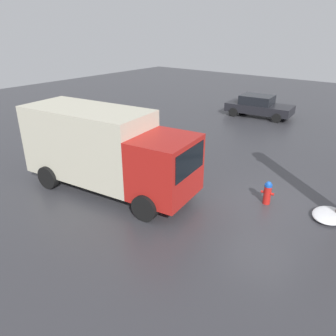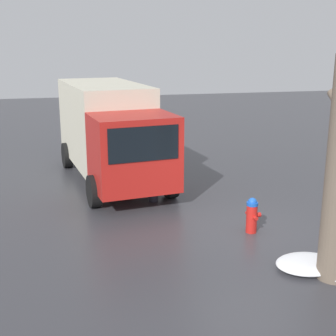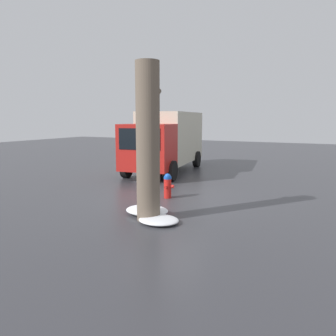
{
  "view_description": "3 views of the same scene",
  "coord_description": "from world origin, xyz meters",
  "px_view_note": "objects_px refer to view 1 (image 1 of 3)",
  "views": [
    {
      "loc": [
        -3.58,
        10.19,
        5.85
      ],
      "look_at": [
        2.9,
        2.0,
        1.28
      ],
      "focal_mm": 35.0,
      "sensor_mm": 36.0,
      "label": 1
    },
    {
      "loc": [
        -9.64,
        4.33,
        4.38
      ],
      "look_at": [
        1.85,
        1.6,
        1.2
      ],
      "focal_mm": 50.0,
      "sensor_mm": 36.0,
      "label": 2
    },
    {
      "loc": [
        -9.94,
        -4.99,
        2.72
      ],
      "look_at": [
        1.93,
        0.95,
        0.73
      ],
      "focal_mm": 35.0,
      "sensor_mm": 36.0,
      "label": 3
    }
  ],
  "objects_px": {
    "delivery_truck": "(105,148)",
    "fire_hydrant": "(268,192)",
    "parked_car": "(259,106)",
    "pedestrian": "(174,176)"
  },
  "relations": [
    {
      "from": "delivery_truck",
      "to": "fire_hydrant",
      "type": "bearing_deg",
      "value": 109.47
    },
    {
      "from": "parked_car",
      "to": "fire_hydrant",
      "type": "bearing_deg",
      "value": 19.94
    },
    {
      "from": "fire_hydrant",
      "to": "pedestrian",
      "type": "bearing_deg",
      "value": 116.83
    },
    {
      "from": "delivery_truck",
      "to": "pedestrian",
      "type": "height_order",
      "value": "delivery_truck"
    },
    {
      "from": "delivery_truck",
      "to": "pedestrian",
      "type": "bearing_deg",
      "value": 101.59
    },
    {
      "from": "pedestrian",
      "to": "parked_car",
      "type": "relative_size",
      "value": 0.37
    },
    {
      "from": "fire_hydrant",
      "to": "parked_car",
      "type": "relative_size",
      "value": 0.19
    },
    {
      "from": "parked_car",
      "to": "pedestrian",
      "type": "bearing_deg",
      "value": 5.77
    },
    {
      "from": "fire_hydrant",
      "to": "delivery_truck",
      "type": "bearing_deg",
      "value": 110.36
    },
    {
      "from": "fire_hydrant",
      "to": "pedestrian",
      "type": "xyz_separation_m",
      "value": [
        2.75,
        1.82,
        0.49
      ]
    }
  ]
}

